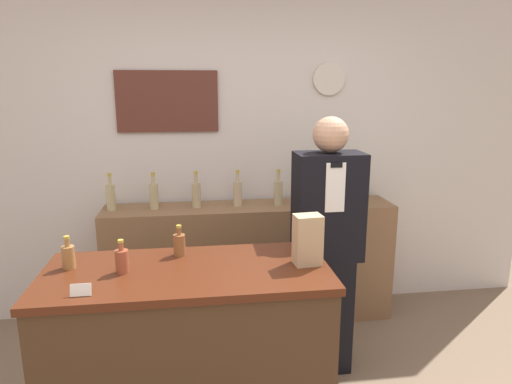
{
  "coord_description": "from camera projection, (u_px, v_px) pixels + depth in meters",
  "views": [
    {
      "loc": [
        -0.29,
        -1.64,
        1.85
      ],
      "look_at": [
        0.09,
        1.15,
        1.19
      ],
      "focal_mm": 32.0,
      "sensor_mm": 36.0,
      "label": 1
    }
  ],
  "objects": [
    {
      "name": "shelf_bottle_1",
      "position": [
        154.0,
        195.0,
        3.4
      ],
      "size": [
        0.07,
        0.07,
        0.28
      ],
      "color": "tan",
      "rests_on": "back_shelf"
    },
    {
      "name": "shopkeeper",
      "position": [
        326.0,
        249.0,
        2.9
      ],
      "size": [
        0.42,
        0.26,
        1.67
      ],
      "color": "black",
      "rests_on": "ground_plane"
    },
    {
      "name": "counter_bottle_1",
      "position": [
        122.0,
        260.0,
        2.25
      ],
      "size": [
        0.07,
        0.07,
        0.17
      ],
      "color": "brown",
      "rests_on": "display_counter"
    },
    {
      "name": "potted_plant",
      "position": [
        347.0,
        178.0,
        3.54
      ],
      "size": [
        0.25,
        0.25,
        0.36
      ],
      "color": "#9E998E",
      "rests_on": "back_shelf"
    },
    {
      "name": "shelf_bottle_5",
      "position": [
        318.0,
        190.0,
        3.57
      ],
      "size": [
        0.07,
        0.07,
        0.28
      ],
      "color": "tan",
      "rests_on": "back_shelf"
    },
    {
      "name": "shelf_bottle_4",
      "position": [
        278.0,
        192.0,
        3.53
      ],
      "size": [
        0.07,
        0.07,
        0.28
      ],
      "color": "tan",
      "rests_on": "back_shelf"
    },
    {
      "name": "shelf_bottle_3",
      "position": [
        238.0,
        192.0,
        3.5
      ],
      "size": [
        0.07,
        0.07,
        0.28
      ],
      "color": "tan",
      "rests_on": "back_shelf"
    },
    {
      "name": "price_card_left",
      "position": [
        81.0,
        290.0,
        2.01
      ],
      "size": [
        0.09,
        0.02,
        0.06
      ],
      "color": "white",
      "rests_on": "display_counter"
    },
    {
      "name": "shelf_bottle_2",
      "position": [
        196.0,
        194.0,
        3.46
      ],
      "size": [
        0.07,
        0.07,
        0.28
      ],
      "color": "tan",
      "rests_on": "back_shelf"
    },
    {
      "name": "back_shelf",
      "position": [
        250.0,
        263.0,
        3.63
      ],
      "size": [
        2.24,
        0.4,
        0.94
      ],
      "color": "brown",
      "rests_on": "ground_plane"
    },
    {
      "name": "counter_bottle_0",
      "position": [
        68.0,
        256.0,
        2.31
      ],
      "size": [
        0.07,
        0.07,
        0.17
      ],
      "color": "olive",
      "rests_on": "display_counter"
    },
    {
      "name": "back_wall",
      "position": [
        230.0,
        148.0,
        3.66
      ],
      "size": [
        5.2,
        0.09,
        2.7
      ],
      "color": "silver",
      "rests_on": "ground_plane"
    },
    {
      "name": "counter_bottle_2",
      "position": [
        179.0,
        244.0,
        2.49
      ],
      "size": [
        0.07,
        0.07,
        0.17
      ],
      "color": "brown",
      "rests_on": "display_counter"
    },
    {
      "name": "paper_bag",
      "position": [
        308.0,
        240.0,
        2.35
      ],
      "size": [
        0.15,
        0.12,
        0.26
      ],
      "color": "tan",
      "rests_on": "display_counter"
    },
    {
      "name": "shelf_bottle_0",
      "position": [
        111.0,
        196.0,
        3.37
      ],
      "size": [
        0.07,
        0.07,
        0.28
      ],
      "color": "tan",
      "rests_on": "back_shelf"
    },
    {
      "name": "display_counter",
      "position": [
        190.0,
        352.0,
        2.42
      ],
      "size": [
        1.45,
        0.66,
        0.94
      ],
      "color": "#422B19",
      "rests_on": "ground_plane"
    }
  ]
}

